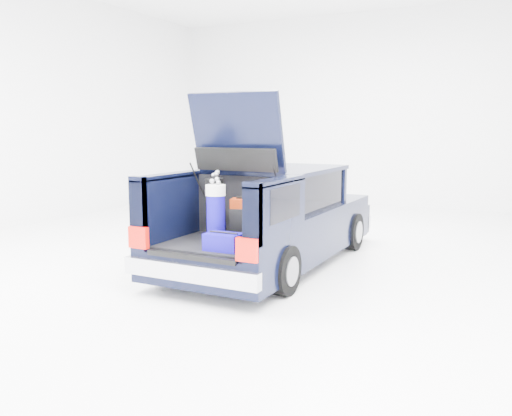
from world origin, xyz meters
The scene contains 6 objects.
ground centered at (0.00, 0.00, 0.00)m, with size 14.00×14.00×0.00m, color white.
car centered at (0.00, 0.11, 0.67)m, with size 1.87×4.65×2.47m.
red_suitcase centered at (0.24, -1.27, 0.87)m, with size 0.39×0.32×0.57m.
black_golf_bag centered at (-0.23, -1.21, 0.99)m, with size 0.31×0.35×0.87m.
blue_golf_bag centered at (-0.03, -1.53, 0.97)m, with size 0.32×0.32×0.83m.
blue_duffel centered at (0.25, -1.83, 0.70)m, with size 0.43×0.29×0.22m.
Camera 1 is at (3.41, -7.19, 2.02)m, focal length 38.00 mm.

